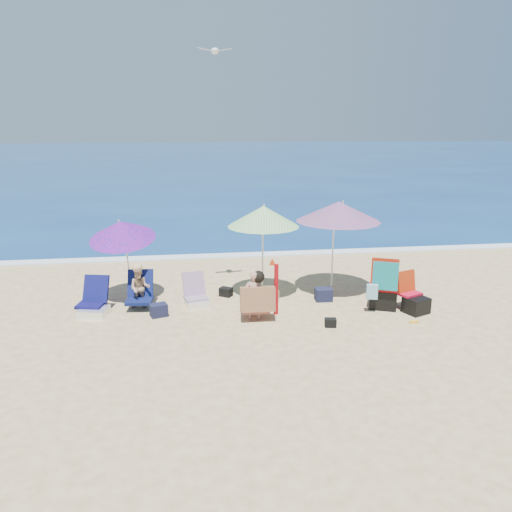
{
  "coord_description": "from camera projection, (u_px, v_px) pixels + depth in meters",
  "views": [
    {
      "loc": [
        -1.71,
        -9.37,
        3.94
      ],
      "look_at": [
        -0.3,
        1.0,
        1.1
      ],
      "focal_mm": 35.2,
      "sensor_mm": 36.0,
      "label": 1
    }
  ],
  "objects": [
    {
      "name": "bag_black_b",
      "position": [
        331.0,
        323.0,
        9.87
      ],
      "size": [
        0.24,
        0.18,
        0.17
      ],
      "color": "black",
      "rests_on": "ground"
    },
    {
      "name": "ground",
      "position": [
        277.0,
        320.0,
        10.21
      ],
      "size": [
        120.0,
        120.0,
        0.0
      ],
      "color": "#D8BC84",
      "rests_on": "ground"
    },
    {
      "name": "camp_chair_right",
      "position": [
        383.0,
        291.0,
        10.8
      ],
      "size": [
        0.89,
        0.85,
        1.08
      ],
      "color": "#B20C0F",
      "rests_on": "ground"
    },
    {
      "name": "umbrella_striped",
      "position": [
        263.0,
        216.0,
        11.13
      ],
      "size": [
        1.84,
        1.84,
        2.15
      ],
      "color": "silver",
      "rests_on": "ground"
    },
    {
      "name": "umbrella_blue",
      "position": [
        121.0,
        230.0,
        10.94
      ],
      "size": [
        1.69,
        1.73,
        1.98
      ],
      "color": "silver",
      "rests_on": "ground"
    },
    {
      "name": "bag_navy_a",
      "position": [
        159.0,
        310.0,
        10.39
      ],
      "size": [
        0.4,
        0.34,
        0.27
      ],
      "color": "#171A33",
      "rests_on": "ground"
    },
    {
      "name": "bag_tan",
      "position": [
        271.0,
        296.0,
        11.25
      ],
      "size": [
        0.34,
        0.26,
        0.27
      ],
      "color": "tan",
      "rests_on": "ground"
    },
    {
      "name": "bag_navy_b",
      "position": [
        324.0,
        294.0,
        11.3
      ],
      "size": [
        0.39,
        0.3,
        0.28
      ],
      "color": "#171A34",
      "rests_on": "ground"
    },
    {
      "name": "person_left",
      "position": [
        140.0,
        288.0,
        10.79
      ],
      "size": [
        0.59,
        0.75,
        1.01
      ],
      "color": "tan",
      "rests_on": "ground"
    },
    {
      "name": "person_center",
      "position": [
        255.0,
        297.0,
        10.11
      ],
      "size": [
        0.71,
        0.58,
        1.03
      ],
      "color": "tan",
      "rests_on": "ground"
    },
    {
      "name": "chair_rainbow",
      "position": [
        196.0,
        297.0,
        11.01
      ],
      "size": [
        0.63,
        0.72,
        0.69
      ],
      "color": "#DF4E58",
      "rests_on": "ground"
    },
    {
      "name": "sea",
      "position": [
        203.0,
        159.0,
        53.26
      ],
      "size": [
        120.0,
        80.0,
        0.12
      ],
      "color": "navy",
      "rests_on": "ground"
    },
    {
      "name": "chair_navy",
      "position": [
        94.0,
        305.0,
        10.5
      ],
      "size": [
        0.71,
        0.86,
        0.76
      ],
      "color": "#0E0C48",
      "rests_on": "ground"
    },
    {
      "name": "camp_chair_left",
      "position": [
        414.0,
        301.0,
        10.61
      ],
      "size": [
        0.68,
        0.81,
        0.83
      ],
      "color": "red",
      "rests_on": "ground"
    },
    {
      "name": "bag_black_a",
      "position": [
        226.0,
        292.0,
        11.59
      ],
      "size": [
        0.34,
        0.32,
        0.2
      ],
      "color": "black",
      "rests_on": "ground"
    },
    {
      "name": "seagull",
      "position": [
        215.0,
        51.0,
        10.31
      ],
      "size": [
        0.73,
        0.35,
        0.13
      ],
      "color": "white"
    },
    {
      "name": "orange_item",
      "position": [
        414.0,
        322.0,
        10.09
      ],
      "size": [
        0.19,
        0.09,
        0.03
      ],
      "color": "orange",
      "rests_on": "ground"
    },
    {
      "name": "umbrella_turquoise",
      "position": [
        338.0,
        212.0,
        11.36
      ],
      "size": [
        2.54,
        2.54,
        2.2
      ],
      "color": "silver",
      "rests_on": "ground"
    },
    {
      "name": "foam",
      "position": [
        248.0,
        255.0,
        15.08
      ],
      "size": [
        120.0,
        0.5,
        0.04
      ],
      "color": "white",
      "rests_on": "ground"
    },
    {
      "name": "furled_umbrella",
      "position": [
        275.0,
        284.0,
        10.38
      ],
      "size": [
        0.2,
        0.18,
        1.2
      ],
      "color": "#A50B11",
      "rests_on": "ground"
    }
  ]
}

